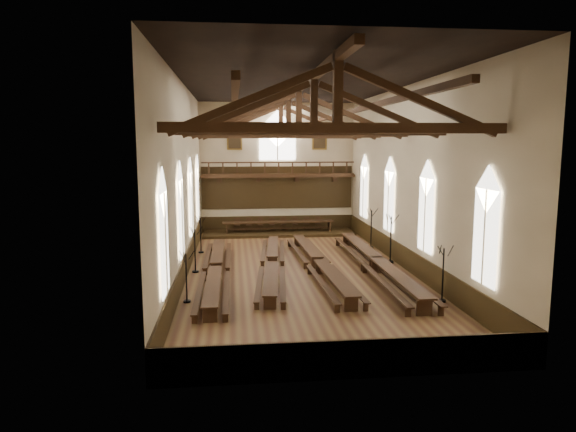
# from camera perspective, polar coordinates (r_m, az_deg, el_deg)

# --- Properties ---
(ground) EXTENTS (26.00, 26.00, 0.00)m
(ground) POSITION_cam_1_polar(r_m,az_deg,el_deg) (28.08, 1.16, -6.12)
(ground) COLOR brown
(ground) RESTS_ON ground
(room_walls) EXTENTS (26.00, 26.00, 26.00)m
(room_walls) POSITION_cam_1_polar(r_m,az_deg,el_deg) (27.23, 1.20, 7.18)
(room_walls) COLOR beige
(room_walls) RESTS_ON ground
(wainscot_band) EXTENTS (12.00, 26.00, 1.20)m
(wainscot_band) POSITION_cam_1_polar(r_m,az_deg,el_deg) (27.94, 1.16, -4.92)
(wainscot_band) COLOR #372810
(wainscot_band) RESTS_ON ground
(side_windows) EXTENTS (11.85, 19.80, 4.50)m
(side_windows) POSITION_cam_1_polar(r_m,az_deg,el_deg) (27.40, 1.18, 1.49)
(side_windows) COLOR white
(side_windows) RESTS_ON room_walls
(end_window) EXTENTS (2.80, 0.12, 3.80)m
(end_window) POSITION_cam_1_polar(r_m,az_deg,el_deg) (40.05, -1.19, 8.57)
(end_window) COLOR silver
(end_window) RESTS_ON room_walls
(minstrels_gallery) EXTENTS (11.80, 1.24, 3.70)m
(minstrels_gallery) POSITION_cam_1_polar(r_m,az_deg,el_deg) (39.92, -1.14, 3.81)
(minstrels_gallery) COLOR #3C2213
(minstrels_gallery) RESTS_ON room_walls
(portraits) EXTENTS (7.75, 0.09, 1.45)m
(portraits) POSITION_cam_1_polar(r_m,az_deg,el_deg) (40.05, -1.18, 8.39)
(portraits) COLOR brown
(portraits) RESTS_ON room_walls
(roof_trusses) EXTENTS (11.70, 25.70, 2.80)m
(roof_trusses) POSITION_cam_1_polar(r_m,az_deg,el_deg) (27.25, 1.21, 10.87)
(roof_trusses) COLOR #3C2213
(roof_trusses) RESTS_ON room_walls
(refectory_row_a) EXTENTS (1.48, 14.12, 0.72)m
(refectory_row_a) POSITION_cam_1_polar(r_m,az_deg,el_deg) (26.82, -8.02, -5.72)
(refectory_row_a) COLOR #3C2213
(refectory_row_a) RESTS_ON ground
(refectory_row_b) EXTENTS (1.93, 13.78, 0.67)m
(refectory_row_b) POSITION_cam_1_polar(r_m,az_deg,el_deg) (27.98, -1.72, -5.14)
(refectory_row_b) COLOR #3C2213
(refectory_row_b) RESTS_ON ground
(refectory_row_c) EXTENTS (1.71, 14.28, 0.73)m
(refectory_row_c) POSITION_cam_1_polar(r_m,az_deg,el_deg) (27.91, 3.41, -5.09)
(refectory_row_c) COLOR #3C2213
(refectory_row_c) RESTS_ON ground
(refectory_row_d) EXTENTS (1.73, 15.10, 0.82)m
(refectory_row_d) POSITION_cam_1_polar(r_m,az_deg,el_deg) (28.13, 9.81, -4.95)
(refectory_row_d) COLOR #3C2213
(refectory_row_d) RESTS_ON ground
(dais) EXTENTS (11.40, 3.02, 0.20)m
(dais) POSITION_cam_1_polar(r_m,az_deg,el_deg) (39.15, -1.04, -1.89)
(dais) COLOR #372810
(dais) RESTS_ON ground
(high_table) EXTENTS (8.53, 1.21, 0.80)m
(high_table) POSITION_cam_1_polar(r_m,az_deg,el_deg) (39.02, -1.05, -0.77)
(high_table) COLOR #3C2213
(high_table) RESTS_ON dais
(high_chairs) EXTENTS (6.76, 0.46, 0.98)m
(high_chairs) POSITION_cam_1_polar(r_m,az_deg,el_deg) (39.85, -1.15, -0.79)
(high_chairs) COLOR #3C2213
(high_chairs) RESTS_ON dais
(candelabrum_left_near) EXTENTS (0.69, 0.67, 2.31)m
(candelabrum_left_near) POSITION_cam_1_polar(r_m,az_deg,el_deg) (22.94, -11.20, -7.73)
(candelabrum_left_near) COLOR black
(candelabrum_left_near) RESTS_ON ground
(candelabrum_left_mid) EXTENTS (0.72, 0.76, 2.50)m
(candelabrum_left_mid) POSITION_cam_1_polar(r_m,az_deg,el_deg) (28.01, -10.28, -4.68)
(candelabrum_left_mid) COLOR black
(candelabrum_left_mid) RESTS_ON ground
(candelabrum_left_far) EXTENTS (0.71, 0.69, 2.37)m
(candelabrum_left_far) POSITION_cam_1_polar(r_m,az_deg,el_deg) (32.91, -9.66, -2.83)
(candelabrum_left_far) COLOR black
(candelabrum_left_far) RESTS_ON ground
(candelabrum_right_near) EXTENTS (0.76, 0.74, 2.54)m
(candelabrum_right_near) POSITION_cam_1_polar(r_m,az_deg,el_deg) (23.54, 16.79, -7.34)
(candelabrum_right_near) COLOR black
(candelabrum_right_near) RESTS_ON ground
(candelabrum_right_mid) EXTENTS (0.80, 0.88, 2.88)m
(candelabrum_right_mid) POSITION_cam_1_polar(r_m,az_deg,el_deg) (30.33, 11.32, -3.51)
(candelabrum_right_mid) COLOR black
(candelabrum_right_mid) RESTS_ON ground
(candelabrum_right_far) EXTENTS (0.78, 0.80, 2.67)m
(candelabrum_right_far) POSITION_cam_1_polar(r_m,az_deg,el_deg) (34.32, 9.21, -2.21)
(candelabrum_right_far) COLOR black
(candelabrum_right_far) RESTS_ON ground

